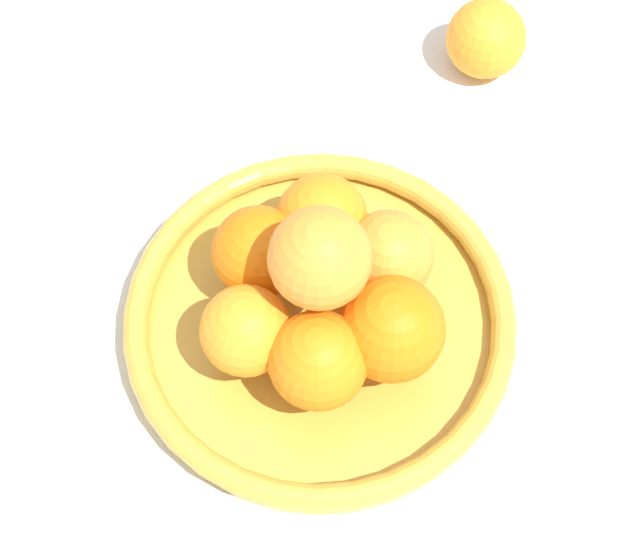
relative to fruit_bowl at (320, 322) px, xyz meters
name	(u,v)px	position (x,y,z in m)	size (l,w,h in m)	color
ground_plane	(320,333)	(0.00, 0.00, -0.02)	(4.00, 4.00, 0.00)	silver
fruit_bowl	(320,322)	(0.00, 0.00, 0.00)	(0.31, 0.31, 0.04)	gold
orange_pile	(325,288)	(0.00, 0.00, 0.06)	(0.19, 0.18, 0.13)	orange
stray_orange	(486,39)	(0.28, -0.14, 0.02)	(0.07, 0.07, 0.07)	orange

